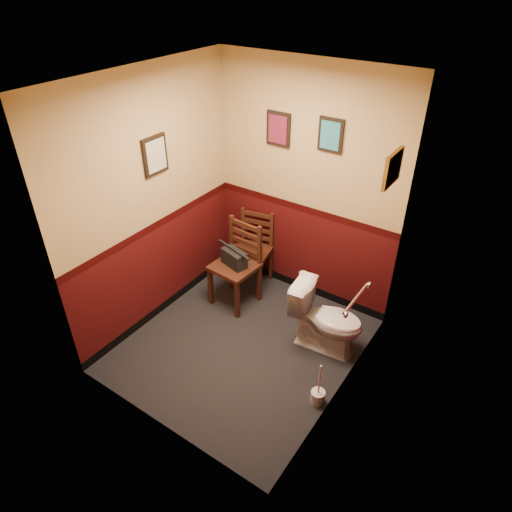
{
  "coord_description": "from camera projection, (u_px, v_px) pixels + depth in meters",
  "views": [
    {
      "loc": [
        2.1,
        -2.83,
        3.48
      ],
      "look_at": [
        0.0,
        0.25,
        1.0
      ],
      "focal_mm": 32.0,
      "sensor_mm": 36.0,
      "label": 1
    }
  ],
  "objects": [
    {
      "name": "handbag",
      "position": [
        234.0,
        258.0,
        5.13
      ],
      "size": [
        0.33,
        0.22,
        0.22
      ],
      "rotation": [
        0.0,
        0.0,
        -0.26
      ],
      "color": "black",
      "rests_on": "chair_right"
    },
    {
      "name": "wall_right",
      "position": [
        353.0,
        277.0,
        3.6
      ],
      "size": [
        0.0,
        2.4,
        2.7
      ],
      "primitive_type": "cube",
      "rotation": [
        1.57,
        0.0,
        -1.57
      ],
      "color": "#3E0B0C",
      "rests_on": "ground"
    },
    {
      "name": "framed_print_left",
      "position": [
        155.0,
        155.0,
        4.41
      ],
      "size": [
        0.04,
        0.3,
        0.38
      ],
      "color": "black",
      "rests_on": "wall_left"
    },
    {
      "name": "toilet",
      "position": [
        327.0,
        319.0,
        4.65
      ],
      "size": [
        0.79,
        0.49,
        0.73
      ],
      "primitive_type": "imported",
      "rotation": [
        0.0,
        0.0,
        1.67
      ],
      "color": "white",
      "rests_on": "floor"
    },
    {
      "name": "wall_left",
      "position": [
        153.0,
        205.0,
        4.63
      ],
      "size": [
        0.0,
        2.4,
        2.7
      ],
      "primitive_type": "cube",
      "rotation": [
        1.57,
        0.0,
        1.57
      ],
      "color": "#3E0B0C",
      "rests_on": "ground"
    },
    {
      "name": "chair_left",
      "position": [
        253.0,
        250.0,
        5.55
      ],
      "size": [
        0.51,
        0.51,
        0.93
      ],
      "rotation": [
        0.0,
        0.0,
        0.2
      ],
      "color": "#482215",
      "rests_on": "floor"
    },
    {
      "name": "toilet_brush",
      "position": [
        318.0,
        396.0,
        4.2
      ],
      "size": [
        0.13,
        0.13,
        0.48
      ],
      "color": "silver",
      "rests_on": "floor"
    },
    {
      "name": "framed_print_back_b",
      "position": [
        331.0,
        135.0,
        4.45
      ],
      "size": [
        0.26,
        0.04,
        0.34
      ],
      "color": "black",
      "rests_on": "wall_back"
    },
    {
      "name": "chair_right",
      "position": [
        237.0,
        265.0,
        5.22
      ],
      "size": [
        0.5,
        0.5,
        1.01
      ],
      "rotation": [
        0.0,
        0.0,
        -0.07
      ],
      "color": "#482215",
      "rests_on": "floor"
    },
    {
      "name": "wall_back",
      "position": [
        305.0,
        189.0,
        4.94
      ],
      "size": [
        2.2,
        0.0,
        2.7
      ],
      "primitive_type": "cube",
      "rotation": [
        1.57,
        0.0,
        0.0
      ],
      "color": "#3E0B0C",
      "rests_on": "ground"
    },
    {
      "name": "tp_stack",
      "position": [
        302.0,
        287.0,
        5.44
      ],
      "size": [
        0.21,
        0.13,
        0.36
      ],
      "color": "silver",
      "rests_on": "floor"
    },
    {
      "name": "grab_bar",
      "position": [
        357.0,
        299.0,
        4.0
      ],
      "size": [
        0.05,
        0.56,
        0.06
      ],
      "color": "silver",
      "rests_on": "wall_right"
    },
    {
      "name": "framed_print_right",
      "position": [
        393.0,
        168.0,
        3.63
      ],
      "size": [
        0.04,
        0.34,
        0.28
      ],
      "color": "olive",
      "rests_on": "wall_right"
    },
    {
      "name": "ceiling",
      "position": [
        237.0,
        80.0,
        3.36
      ],
      "size": [
        2.2,
        2.4,
        0.0
      ],
      "primitive_type": "cube",
      "rotation": [
        3.14,
        0.0,
        0.0
      ],
      "color": "silver",
      "rests_on": "ground"
    },
    {
      "name": "wall_front",
      "position": [
        143.0,
        308.0,
        3.28
      ],
      "size": [
        2.2,
        0.0,
        2.7
      ],
      "primitive_type": "cube",
      "rotation": [
        -1.57,
        0.0,
        0.0
      ],
      "color": "#3E0B0C",
      "rests_on": "ground"
    },
    {
      "name": "framed_print_back_a",
      "position": [
        278.0,
        129.0,
        4.75
      ],
      "size": [
        0.28,
        0.04,
        0.36
      ],
      "color": "black",
      "rests_on": "wall_back"
    },
    {
      "name": "floor",
      "position": [
        243.0,
        345.0,
        4.86
      ],
      "size": [
        2.2,
        2.4,
        0.0
      ],
      "primitive_type": "cube",
      "color": "black",
      "rests_on": "ground"
    }
  ]
}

